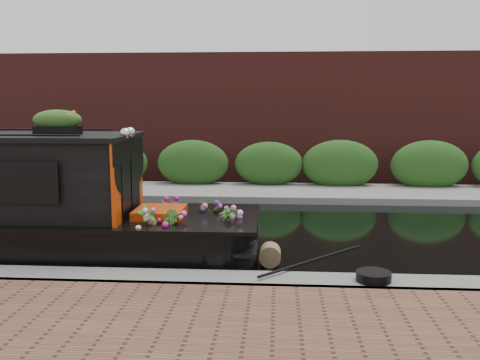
{
  "coord_description": "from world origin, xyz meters",
  "views": [
    {
      "loc": [
        2.53,
        -9.94,
        2.51
      ],
      "look_at": [
        1.87,
        -0.6,
        1.13
      ],
      "focal_mm": 40.0,
      "sensor_mm": 36.0,
      "label": 1
    }
  ],
  "objects": [
    {
      "name": "ground",
      "position": [
        0.0,
        0.0,
        0.0
      ],
      "size": [
        80.0,
        80.0,
        0.0
      ],
      "primitive_type": "plane",
      "color": "black",
      "rests_on": "ground"
    },
    {
      "name": "near_bank_coping",
      "position": [
        0.0,
        -3.3,
        0.0
      ],
      "size": [
        40.0,
        0.6,
        0.5
      ],
      "primitive_type": "cube",
      "color": "slate",
      "rests_on": "ground"
    },
    {
      "name": "far_bank_path",
      "position": [
        0.0,
        4.2,
        0.0
      ],
      "size": [
        40.0,
        2.4,
        0.34
      ],
      "primitive_type": "cube",
      "color": "gray",
      "rests_on": "ground"
    },
    {
      "name": "far_hedge",
      "position": [
        0.0,
        5.1,
        0.0
      ],
      "size": [
        40.0,
        1.1,
        2.8
      ],
      "primitive_type": "cube",
      "color": "#244C19",
      "rests_on": "ground"
    },
    {
      "name": "far_brick_wall",
      "position": [
        0.0,
        7.2,
        0.0
      ],
      "size": [
        40.0,
        1.0,
        8.0
      ],
      "primitive_type": "cube",
      "color": "#5B221F",
      "rests_on": "ground"
    },
    {
      "name": "rope_fender",
      "position": [
        2.43,
        -1.95,
        0.17
      ],
      "size": [
        0.33,
        0.35,
        0.33
      ],
      "primitive_type": "cylinder",
      "rotation": [
        1.57,
        0.0,
        0.0
      ],
      "color": "olive",
      "rests_on": "ground"
    },
    {
      "name": "coiled_mooring_rope",
      "position": [
        3.76,
        -3.31,
        0.31
      ],
      "size": [
        0.44,
        0.44,
        0.12
      ],
      "primitive_type": "cylinder",
      "color": "black",
      "rests_on": "near_bank_coping"
    }
  ]
}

